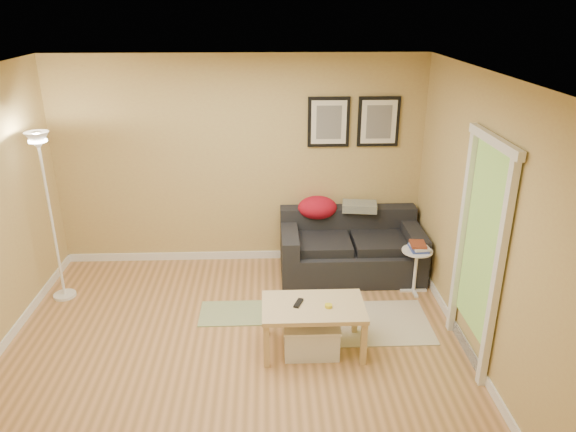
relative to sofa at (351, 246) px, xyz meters
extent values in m
plane|color=tan|center=(-1.34, -1.53, -0.38)|extent=(4.50, 4.50, 0.00)
plane|color=white|center=(-1.34, -1.53, 2.23)|extent=(4.50, 4.50, 0.00)
plane|color=tan|center=(-1.34, 0.47, 0.92)|extent=(4.50, 0.00, 4.50)
plane|color=tan|center=(-1.34, -3.53, 0.92)|extent=(4.50, 0.00, 4.50)
plane|color=tan|center=(0.91, -1.53, 0.92)|extent=(0.00, 4.00, 4.00)
cube|color=white|center=(-1.34, 0.46, -0.33)|extent=(4.50, 0.02, 0.10)
cube|color=white|center=(0.90, -1.53, -0.33)|extent=(0.02, 4.00, 0.10)
cube|color=beige|center=(0.05, -1.12, -0.37)|extent=(1.25, 0.85, 0.01)
cube|color=#668C4C|center=(-1.41, -0.88, -0.37)|extent=(0.70, 0.50, 0.01)
cube|color=black|center=(-0.73, -1.51, 0.12)|extent=(0.11, 0.17, 0.02)
cylinder|color=yellow|center=(-0.45, -1.58, 0.12)|extent=(0.07, 0.07, 0.03)
camera|label=1|loc=(-1.00, -5.93, 2.79)|focal=33.70mm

